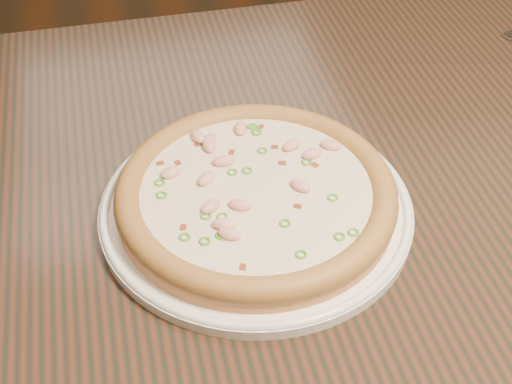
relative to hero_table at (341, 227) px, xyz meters
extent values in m
plane|color=black|center=(0.12, 0.49, -0.65)|extent=(9.00, 9.00, 0.00)
cube|color=black|center=(0.00, 0.00, 0.08)|extent=(1.20, 0.80, 0.04)
cylinder|color=white|center=(-0.12, -0.05, 0.10)|extent=(0.33, 0.33, 0.01)
torus|color=white|center=(-0.12, -0.05, 0.11)|extent=(0.33, 0.33, 0.01)
cylinder|color=#D3834D|center=(-0.12, -0.05, 0.12)|extent=(0.29, 0.29, 0.02)
torus|color=#AD7D39|center=(-0.12, -0.05, 0.13)|extent=(0.30, 0.30, 0.03)
cylinder|color=beige|center=(-0.12, -0.05, 0.13)|extent=(0.24, 0.24, 0.00)
ellipsoid|color=#F2B29E|center=(-0.17, -0.07, 0.14)|extent=(0.03, 0.03, 0.01)
ellipsoid|color=#F2B29E|center=(-0.14, -0.07, 0.14)|extent=(0.03, 0.02, 0.01)
ellipsoid|color=#F2B29E|center=(-0.16, -0.10, 0.14)|extent=(0.03, 0.02, 0.01)
ellipsoid|color=#F2B29E|center=(-0.02, 0.00, 0.14)|extent=(0.03, 0.02, 0.01)
ellipsoid|color=#F2B29E|center=(-0.15, 0.00, 0.14)|extent=(0.02, 0.02, 0.01)
ellipsoid|color=#F2B29E|center=(-0.11, 0.05, 0.14)|extent=(0.02, 0.03, 0.01)
ellipsoid|color=#F2B29E|center=(-0.16, -0.11, 0.14)|extent=(0.03, 0.02, 0.01)
ellipsoid|color=#F2B29E|center=(-0.16, 0.05, 0.14)|extent=(0.02, 0.03, 0.01)
ellipsoid|color=#F2B29E|center=(-0.07, -0.06, 0.14)|extent=(0.03, 0.03, 0.01)
ellipsoid|color=#F2B29E|center=(-0.05, -0.01, 0.14)|extent=(0.03, 0.02, 0.01)
ellipsoid|color=#F2B29E|center=(-0.15, 0.04, 0.14)|extent=(0.03, 0.03, 0.01)
ellipsoid|color=#F2B29E|center=(-0.16, 0.03, 0.14)|extent=(0.02, 0.03, 0.01)
ellipsoid|color=#F2B29E|center=(-0.17, -0.03, 0.14)|extent=(0.03, 0.03, 0.01)
ellipsoid|color=#F2B29E|center=(-0.07, 0.01, 0.14)|extent=(0.03, 0.02, 0.01)
ellipsoid|color=#F2B29E|center=(-0.20, -0.01, 0.14)|extent=(0.03, 0.02, 0.01)
cube|color=maroon|center=(-0.08, 0.01, 0.13)|extent=(0.01, 0.01, 0.00)
cube|color=maroon|center=(-0.11, 0.06, 0.13)|extent=(0.01, 0.01, 0.00)
cube|color=maroon|center=(-0.13, 0.01, 0.13)|extent=(0.01, 0.01, 0.00)
cube|color=maroon|center=(-0.21, 0.01, 0.13)|extent=(0.01, 0.01, 0.00)
cube|color=maroon|center=(-0.08, -0.02, 0.13)|extent=(0.01, 0.01, 0.00)
cube|color=maroon|center=(-0.17, -0.09, 0.13)|extent=(0.01, 0.01, 0.00)
cube|color=maroon|center=(-0.09, 0.05, 0.13)|extent=(0.01, 0.01, 0.00)
cube|color=maroon|center=(-0.16, -0.15, 0.13)|extent=(0.01, 0.01, 0.00)
cube|color=maroon|center=(-0.19, 0.01, 0.13)|extent=(0.01, 0.01, 0.00)
cube|color=maroon|center=(-0.05, -0.03, 0.13)|extent=(0.01, 0.01, 0.00)
cube|color=maroon|center=(-0.17, 0.04, 0.13)|extent=(0.01, 0.01, 0.00)
cube|color=maroon|center=(-0.09, -0.09, 0.13)|extent=(0.01, 0.01, 0.00)
cube|color=maroon|center=(-0.16, -0.02, 0.13)|extent=(0.01, 0.01, 0.00)
cube|color=maroon|center=(-0.20, -0.09, 0.13)|extent=(0.01, 0.01, 0.00)
torus|color=#489926|center=(-0.10, -0.11, 0.13)|extent=(0.02, 0.02, 0.00)
torus|color=#489926|center=(-0.10, -0.15, 0.13)|extent=(0.01, 0.01, 0.00)
torus|color=#489926|center=(-0.06, -0.02, 0.13)|extent=(0.01, 0.01, 0.00)
torus|color=#489926|center=(-0.20, -0.10, 0.13)|extent=(0.01, 0.01, 0.00)
torus|color=#489926|center=(-0.04, -0.13, 0.13)|extent=(0.01, 0.01, 0.00)
torus|color=#489926|center=(-0.10, 0.05, 0.13)|extent=(0.02, 0.02, 0.00)
torus|color=#489926|center=(-0.10, 0.04, 0.13)|extent=(0.02, 0.02, 0.00)
torus|color=#489926|center=(-0.22, -0.02, 0.13)|extent=(0.02, 0.02, 0.00)
torus|color=#489926|center=(-0.05, -0.08, 0.13)|extent=(0.02, 0.02, 0.00)
torus|color=#489926|center=(-0.18, -0.08, 0.13)|extent=(0.02, 0.02, 0.00)
torus|color=#489926|center=(-0.12, -0.02, 0.13)|extent=(0.01, 0.01, 0.00)
torus|color=#489926|center=(-0.06, -0.14, 0.13)|extent=(0.01, 0.01, 0.00)
torus|color=#489926|center=(-0.06, 0.01, 0.13)|extent=(0.01, 0.01, 0.00)
torus|color=#489926|center=(-0.22, -0.04, 0.13)|extent=(0.01, 0.01, 0.00)
torus|color=#489926|center=(-0.17, -0.11, 0.13)|extent=(0.01, 0.01, 0.00)
torus|color=#489926|center=(-0.10, 0.01, 0.13)|extent=(0.01, 0.01, 0.00)
torus|color=#489926|center=(-0.19, -0.11, 0.13)|extent=(0.02, 0.02, 0.00)
torus|color=#489926|center=(-0.17, -0.11, 0.13)|extent=(0.02, 0.02, 0.00)
torus|color=#489926|center=(-0.10, 0.04, 0.13)|extent=(0.02, 0.02, 0.00)
torus|color=#489926|center=(-0.14, -0.02, 0.13)|extent=(0.02, 0.02, 0.00)
torus|color=#489926|center=(-0.16, -0.08, 0.13)|extent=(0.02, 0.02, 0.00)
torus|color=#489926|center=(-0.10, 0.05, 0.13)|extent=(0.01, 0.01, 0.00)
camera|label=1|loc=(-0.24, -0.58, 0.63)|focal=50.00mm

